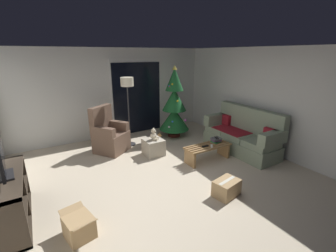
# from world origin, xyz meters

# --- Properties ---
(ground_plane) EXTENTS (7.00, 7.00, 0.00)m
(ground_plane) POSITION_xyz_m (0.00, 0.00, 0.00)
(ground_plane) COLOR beige
(wall_back) EXTENTS (5.72, 0.12, 2.50)m
(wall_back) POSITION_xyz_m (0.00, 3.06, 1.25)
(wall_back) COLOR silver
(wall_back) RESTS_ON ground
(wall_right) EXTENTS (0.12, 6.00, 2.50)m
(wall_right) POSITION_xyz_m (2.86, 0.00, 1.25)
(wall_right) COLOR silver
(wall_right) RESTS_ON ground
(patio_door_frame) EXTENTS (1.60, 0.02, 2.20)m
(patio_door_frame) POSITION_xyz_m (0.68, 2.99, 1.10)
(patio_door_frame) COLOR silver
(patio_door_frame) RESTS_ON ground
(patio_door_glass) EXTENTS (1.50, 0.02, 2.10)m
(patio_door_glass) POSITION_xyz_m (0.68, 2.97, 1.05)
(patio_door_glass) COLOR black
(patio_door_glass) RESTS_ON ground
(couch) EXTENTS (0.78, 1.94, 1.08)m
(couch) POSITION_xyz_m (2.32, 0.31, 0.40)
(couch) COLOR gray
(couch) RESTS_ON ground
(coffee_table) EXTENTS (1.10, 0.40, 0.37)m
(coffee_table) POSITION_xyz_m (1.21, 0.30, 0.25)
(coffee_table) COLOR #9E7547
(coffee_table) RESTS_ON ground
(remote_black) EXTENTS (0.16, 0.06, 0.02)m
(remote_black) POSITION_xyz_m (1.11, 0.28, 0.38)
(remote_black) COLOR black
(remote_black) RESTS_ON coffee_table
(remote_white) EXTENTS (0.13, 0.15, 0.02)m
(remote_white) POSITION_xyz_m (1.24, 0.21, 0.38)
(remote_white) COLOR silver
(remote_white) RESTS_ON coffee_table
(book_stack) EXTENTS (0.25, 0.21, 0.11)m
(book_stack) POSITION_xyz_m (1.49, 0.35, 0.43)
(book_stack) COLOR #337042
(book_stack) RESTS_ON coffee_table
(cell_phone) EXTENTS (0.12, 0.16, 0.01)m
(cell_phone) POSITION_xyz_m (1.50, 0.34, 0.48)
(cell_phone) COLOR black
(cell_phone) RESTS_ON book_stack
(christmas_tree) EXTENTS (0.86, 0.86, 2.04)m
(christmas_tree) POSITION_xyz_m (1.42, 2.06, 0.90)
(christmas_tree) COLOR #4C1E19
(christmas_tree) RESTS_ON ground
(armchair) EXTENTS (0.95, 0.96, 1.13)m
(armchair) POSITION_xyz_m (-0.53, 1.97, 0.40)
(armchair) COLOR brown
(armchair) RESTS_ON ground
(floor_lamp) EXTENTS (0.32, 0.32, 1.78)m
(floor_lamp) POSITION_xyz_m (0.05, 2.09, 1.51)
(floor_lamp) COLOR #2D2D30
(floor_lamp) RESTS_ON ground
(media_shelf) EXTENTS (0.40, 1.40, 0.73)m
(media_shelf) POSITION_xyz_m (-2.53, 0.14, 0.35)
(media_shelf) COLOR #382D23
(media_shelf) RESTS_ON ground
(television) EXTENTS (0.23, 0.84, 0.61)m
(television) POSITION_xyz_m (-2.50, 0.19, 1.05)
(television) COLOR black
(television) RESTS_ON media_shelf
(ottoman) EXTENTS (0.44, 0.44, 0.39)m
(ottoman) POSITION_xyz_m (0.30, 1.21, 0.19)
(ottoman) COLOR #B2A893
(ottoman) RESTS_ON ground
(teddy_bear_cream) EXTENTS (0.21, 0.21, 0.29)m
(teddy_bear_cream) POSITION_xyz_m (0.31, 1.20, 0.51)
(teddy_bear_cream) COLOR beige
(teddy_bear_cream) RESTS_ON ottoman
(teddy_bear_honey_by_tree) EXTENTS (0.22, 0.21, 0.29)m
(teddy_bear_honey_by_tree) POSITION_xyz_m (0.80, 1.80, 0.12)
(teddy_bear_honey_by_tree) COLOR tan
(teddy_bear_honey_by_tree) RESTS_ON ground
(cardboard_box_open_near_shelf) EXTENTS (0.42, 0.58, 0.36)m
(cardboard_box_open_near_shelf) POSITION_xyz_m (-1.75, -0.61, 0.16)
(cardboard_box_open_near_shelf) COLOR tan
(cardboard_box_open_near_shelf) RESTS_ON ground
(cardboard_box_taped_mid_floor) EXTENTS (0.49, 0.39, 0.29)m
(cardboard_box_taped_mid_floor) POSITION_xyz_m (0.61, -0.92, 0.14)
(cardboard_box_taped_mid_floor) COLOR tan
(cardboard_box_taped_mid_floor) RESTS_ON ground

